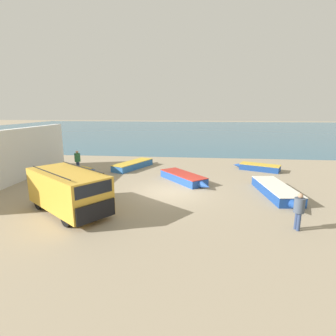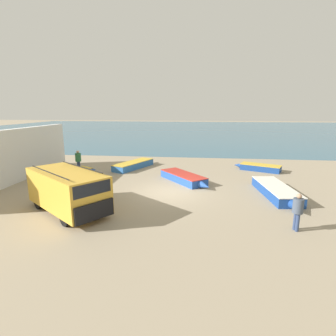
% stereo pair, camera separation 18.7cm
% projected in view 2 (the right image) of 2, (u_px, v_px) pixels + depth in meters
% --- Properties ---
extents(ground_plane, '(200.00, 200.00, 0.00)m').
position_uv_depth(ground_plane, '(170.00, 192.00, 16.32)').
color(ground_plane, gray).
extents(sea_water, '(120.00, 80.00, 0.01)m').
position_uv_depth(sea_water, '(193.00, 129.00, 66.68)').
color(sea_water, '#33607A').
rests_on(sea_water, ground_plane).
extents(harbor_wall, '(0.50, 12.91, 3.71)m').
position_uv_depth(harbor_wall, '(14.00, 156.00, 18.15)').
color(harbor_wall, silver).
rests_on(harbor_wall, ground_plane).
extents(parked_van, '(5.16, 4.56, 2.20)m').
position_uv_depth(parked_van, '(68.00, 190.00, 13.00)').
color(parked_van, gold).
rests_on(parked_van, ground_plane).
extents(fishing_rowboat_0, '(3.75, 4.35, 0.56)m').
position_uv_depth(fishing_rowboat_0, '(184.00, 178.00, 18.59)').
color(fishing_rowboat_0, '#234CA3').
rests_on(fishing_rowboat_0, ground_plane).
extents(fishing_rowboat_1, '(2.96, 5.13, 0.57)m').
position_uv_depth(fishing_rowboat_1, '(135.00, 165.00, 22.99)').
color(fishing_rowboat_1, '#2D66AD').
rests_on(fishing_rowboat_1, ground_plane).
extents(fishing_rowboat_2, '(1.96, 5.60, 0.59)m').
position_uv_depth(fishing_rowboat_2, '(277.00, 191.00, 15.48)').
color(fishing_rowboat_2, navy).
rests_on(fishing_rowboat_2, ground_plane).
extents(fishing_rowboat_3, '(2.98, 4.06, 0.68)m').
position_uv_depth(fishing_rowboat_3, '(70.00, 175.00, 19.19)').
color(fishing_rowboat_3, '#234CA3').
rests_on(fishing_rowboat_3, ground_plane).
extents(fishing_rowboat_4, '(3.85, 2.46, 0.52)m').
position_uv_depth(fishing_rowboat_4, '(259.00, 167.00, 22.00)').
color(fishing_rowboat_4, navy).
rests_on(fishing_rowboat_4, ground_plane).
extents(fisherman_0, '(0.43, 0.43, 1.64)m').
position_uv_depth(fisherman_0, '(298.00, 209.00, 10.95)').
color(fisherman_0, navy).
rests_on(fisherman_0, ground_plane).
extents(fisherman_1, '(0.46, 0.46, 1.76)m').
position_uv_depth(fisherman_1, '(78.00, 159.00, 21.47)').
color(fisherman_1, navy).
rests_on(fisherman_1, ground_plane).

